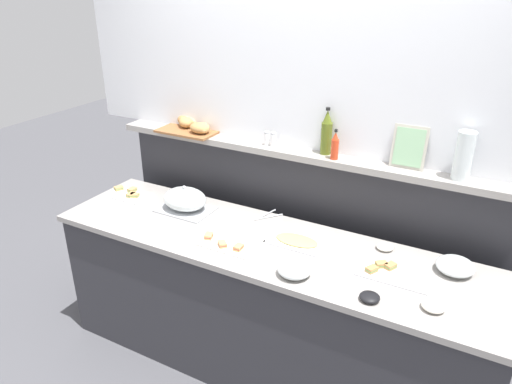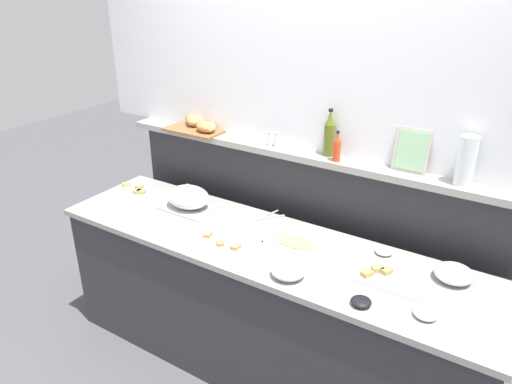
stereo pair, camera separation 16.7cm
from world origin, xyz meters
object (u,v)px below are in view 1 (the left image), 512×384
Objects in this scene: glass_bowl_medium at (295,269)px; sandwich_platter_front at (128,194)px; condiment_bowl_red at (385,247)px; hot_sauce_bottle at (335,146)px; sandwich_platter_rear at (391,273)px; pepper_shaker at (273,140)px; framed_picture at (409,147)px; serving_cloche at (185,200)px; condiment_bowl_teal at (434,306)px; condiment_bowl_cream at (370,297)px; bread_basket at (192,126)px; sandwich_platter_side at (229,243)px; olive_oil_bottle at (327,133)px; serving_tongs at (266,216)px; salt_shaker at (267,138)px; water_carafe at (464,156)px; cold_cuts_platter at (297,241)px; glass_bowl_large at (455,267)px.

sandwich_platter_front is at bearing 166.94° from glass_bowl_medium.
hot_sauce_bottle is (-0.38, 0.17, 0.46)m from condiment_bowl_red.
pepper_shaker is (-0.87, 0.42, 0.44)m from sandwich_platter_rear.
serving_cloche is at bearing -163.43° from framed_picture.
serving_cloche is 1.58m from condiment_bowl_teal.
condiment_bowl_cream is 0.24× the size of bread_basket.
sandwich_platter_front and sandwich_platter_side have the same top height.
olive_oil_bottle reaches higher than serving_cloche.
serving_tongs is (0.03, 0.39, -0.00)m from sandwich_platter_side.
glass_bowl_medium is 0.74× the size of framed_picture.
salt_shaker is (-1.15, 0.60, 0.43)m from condiment_bowl_teal.
serving_cloche is at bearing -63.97° from bread_basket.
salt_shaker is at bearing 166.73° from condiment_bowl_red.
sandwich_platter_side is at bearing 171.84° from condiment_bowl_cream.
framed_picture reaches higher than condiment_bowl_cream.
condiment_bowl_red is 0.23× the size of bread_basket.
serving_cloche is 1.34× the size of water_carafe.
sandwich_platter_side is at bearing -148.88° from cold_cuts_platter.
framed_picture is at bearing 63.56° from glass_bowl_medium.
glass_bowl_medium is at bearing -13.06° from sandwich_platter_front.
pepper_shaker is 0.34× the size of water_carafe.
sandwich_platter_side is 0.93× the size of sandwich_platter_rear.
sandwich_platter_front is 1.25× the size of framed_picture.
condiment_bowl_red is 0.51× the size of serving_tongs.
olive_oil_bottle is (-0.51, 0.70, 0.51)m from condiment_bowl_cream.
glass_bowl_medium is 0.98× the size of hot_sauce_bottle.
sandwich_platter_front is 1.39m from olive_oil_bottle.
sandwich_platter_front is 1.64× the size of hot_sauce_bottle.
salt_shaker is 0.57m from bread_basket.
condiment_bowl_red is at bearing -13.99° from pepper_shaker.
sandwich_platter_rear reaches higher than cold_cuts_platter.
sandwich_platter_front is 3.32× the size of pepper_shaker.
sandwich_platter_front is 3.32× the size of salt_shaker.
serving_cloche is 0.96m from glass_bowl_medium.
glass_bowl_large is 0.37m from condiment_bowl_red.
serving_cloche reaches higher than cold_cuts_platter.
water_carafe is at bearing 0.00° from salt_shaker.
framed_picture reaches higher than glass_bowl_medium.
bread_basket is (-1.40, 0.21, 0.42)m from condiment_bowl_red.
condiment_bowl_teal is 0.27× the size of bread_basket.
sandwich_platter_rear is 0.87m from serving_tongs.
pepper_shaker is at bearing -1.51° from bread_basket.
condiment_bowl_red is 0.91m from pepper_shaker.
sandwich_platter_front is at bearing -175.33° from condiment_bowl_red.
pepper_shaker is 1.08m from water_carafe.
glass_bowl_medium is (1.37, -0.32, 0.02)m from sandwich_platter_front.
framed_picture reaches higher than sandwich_platter_side.
hot_sauce_bottle reaches higher than cold_cuts_platter.
serving_cloche reaches higher than condiment_bowl_red.
framed_picture is at bearing 172.12° from water_carafe.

